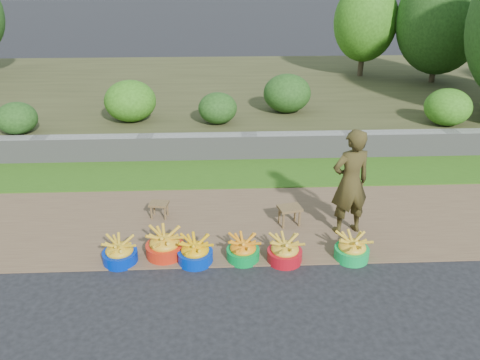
{
  "coord_description": "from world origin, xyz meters",
  "views": [
    {
      "loc": [
        -0.64,
        -5.44,
        3.83
      ],
      "look_at": [
        -0.32,
        1.3,
        0.75
      ],
      "focal_mm": 35.0,
      "sensor_mm": 36.0,
      "label": 1
    }
  ],
  "objects_px": {
    "stool_left": "(159,206)",
    "vendor_woman": "(350,182)",
    "basin_c": "(195,252)",
    "basin_e": "(285,251)",
    "basin_a": "(120,252)",
    "basin_d": "(243,250)",
    "basin_b": "(165,245)",
    "basin_f": "(352,249)",
    "stool_right": "(290,211)"
  },
  "relations": [
    {
      "from": "basin_e",
      "to": "basin_a",
      "type": "bearing_deg",
      "value": 178.07
    },
    {
      "from": "basin_e",
      "to": "basin_f",
      "type": "height_order",
      "value": "basin_e"
    },
    {
      "from": "stool_right",
      "to": "vendor_woman",
      "type": "distance_m",
      "value": 1.07
    },
    {
      "from": "vendor_woman",
      "to": "stool_right",
      "type": "bearing_deg",
      "value": -30.26
    },
    {
      "from": "basin_e",
      "to": "stool_left",
      "type": "height_order",
      "value": "basin_e"
    },
    {
      "from": "basin_d",
      "to": "vendor_woman",
      "type": "xyz_separation_m",
      "value": [
        1.66,
        0.69,
        0.71
      ]
    },
    {
      "from": "basin_c",
      "to": "basin_a",
      "type": "bearing_deg",
      "value": 177.66
    },
    {
      "from": "basin_a",
      "to": "stool_left",
      "type": "xyz_separation_m",
      "value": [
        0.42,
        1.26,
        0.07
      ]
    },
    {
      "from": "basin_a",
      "to": "basin_b",
      "type": "distance_m",
      "value": 0.63
    },
    {
      "from": "basin_d",
      "to": "vendor_woman",
      "type": "height_order",
      "value": "vendor_woman"
    },
    {
      "from": "basin_c",
      "to": "basin_e",
      "type": "relative_size",
      "value": 1.0
    },
    {
      "from": "basin_a",
      "to": "stool_left",
      "type": "distance_m",
      "value": 1.33
    },
    {
      "from": "basin_f",
      "to": "vendor_woman",
      "type": "height_order",
      "value": "vendor_woman"
    },
    {
      "from": "basin_a",
      "to": "basin_e",
      "type": "distance_m",
      "value": 2.33
    },
    {
      "from": "basin_e",
      "to": "stool_left",
      "type": "xyz_separation_m",
      "value": [
        -1.92,
        1.34,
        0.07
      ]
    },
    {
      "from": "basin_b",
      "to": "basin_f",
      "type": "height_order",
      "value": "basin_b"
    },
    {
      "from": "basin_b",
      "to": "stool_left",
      "type": "xyz_separation_m",
      "value": [
        -0.2,
        1.14,
        0.05
      ]
    },
    {
      "from": "basin_b",
      "to": "vendor_woman",
      "type": "distance_m",
      "value": 2.92
    },
    {
      "from": "basin_a",
      "to": "basin_f",
      "type": "xyz_separation_m",
      "value": [
        3.3,
        -0.06,
        0.0
      ]
    },
    {
      "from": "basin_b",
      "to": "basin_f",
      "type": "distance_m",
      "value": 2.69
    },
    {
      "from": "basin_c",
      "to": "basin_e",
      "type": "height_order",
      "value": "basin_c"
    },
    {
      "from": "basin_a",
      "to": "basin_d",
      "type": "bearing_deg",
      "value": -0.29
    },
    {
      "from": "basin_c",
      "to": "vendor_woman",
      "type": "xyz_separation_m",
      "value": [
        2.34,
        0.72,
        0.7
      ]
    },
    {
      "from": "basin_d",
      "to": "basin_c",
      "type": "bearing_deg",
      "value": -177.09
    },
    {
      "from": "basin_a",
      "to": "basin_c",
      "type": "height_order",
      "value": "basin_c"
    },
    {
      "from": "basin_c",
      "to": "stool_left",
      "type": "distance_m",
      "value": 1.46
    },
    {
      "from": "basin_d",
      "to": "basin_f",
      "type": "height_order",
      "value": "basin_f"
    },
    {
      "from": "vendor_woman",
      "to": "basin_d",
      "type": "bearing_deg",
      "value": 8.25
    },
    {
      "from": "basin_b",
      "to": "basin_f",
      "type": "xyz_separation_m",
      "value": [
        2.68,
        -0.19,
        -0.02
      ]
    },
    {
      "from": "basin_c",
      "to": "basin_e",
      "type": "xyz_separation_m",
      "value": [
        1.27,
        -0.04,
        -0.0
      ]
    },
    {
      "from": "basin_a",
      "to": "stool_right",
      "type": "height_order",
      "value": "basin_a"
    },
    {
      "from": "stool_right",
      "to": "basin_e",
      "type": "bearing_deg",
      "value": -101.82
    },
    {
      "from": "basin_d",
      "to": "stool_left",
      "type": "xyz_separation_m",
      "value": [
        -1.33,
        1.27,
        0.07
      ]
    },
    {
      "from": "basin_f",
      "to": "basin_c",
      "type": "bearing_deg",
      "value": 179.47
    },
    {
      "from": "basin_d",
      "to": "vendor_woman",
      "type": "distance_m",
      "value": 1.93
    },
    {
      "from": "basin_b",
      "to": "basin_d",
      "type": "relative_size",
      "value": 1.17
    },
    {
      "from": "basin_a",
      "to": "vendor_woman",
      "type": "relative_size",
      "value": 0.29
    },
    {
      "from": "basin_c",
      "to": "vendor_woman",
      "type": "height_order",
      "value": "vendor_woman"
    },
    {
      "from": "basin_b",
      "to": "stool_left",
      "type": "bearing_deg",
      "value": 100.17
    },
    {
      "from": "basin_b",
      "to": "basin_c",
      "type": "height_order",
      "value": "basin_b"
    },
    {
      "from": "basin_c",
      "to": "stool_right",
      "type": "distance_m",
      "value": 1.77
    },
    {
      "from": "basin_c",
      "to": "stool_left",
      "type": "height_order",
      "value": "basin_c"
    },
    {
      "from": "basin_c",
      "to": "vendor_woman",
      "type": "bearing_deg",
      "value": 17.13
    },
    {
      "from": "basin_e",
      "to": "stool_left",
      "type": "bearing_deg",
      "value": 144.97
    },
    {
      "from": "basin_b",
      "to": "basin_e",
      "type": "height_order",
      "value": "basin_b"
    },
    {
      "from": "stool_right",
      "to": "basin_d",
      "type": "bearing_deg",
      "value": -130.59
    },
    {
      "from": "basin_c",
      "to": "basin_f",
      "type": "distance_m",
      "value": 2.24
    },
    {
      "from": "basin_d",
      "to": "basin_f",
      "type": "xyz_separation_m",
      "value": [
        1.56,
        -0.05,
        0.01
      ]
    },
    {
      "from": "stool_left",
      "to": "vendor_woman",
      "type": "bearing_deg",
      "value": -11.13
    },
    {
      "from": "basin_a",
      "to": "basin_f",
      "type": "bearing_deg",
      "value": -1.11
    }
  ]
}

